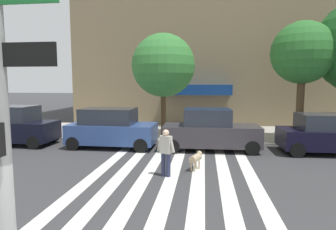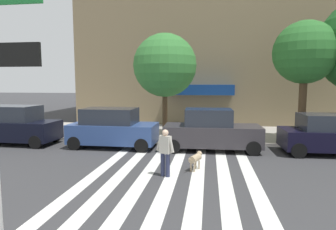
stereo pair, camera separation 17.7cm
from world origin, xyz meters
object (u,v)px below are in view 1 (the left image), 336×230
at_px(parked_car_fourth_in_line, 331,134).
at_px(pedestrian_dog_walker, 166,150).
at_px(street_tree_middle, 303,54).
at_px(parked_car_third_in_line, 210,131).
at_px(parked_car_near_curb, 13,126).
at_px(parked_car_behind_first, 111,128).
at_px(street_tree_nearest, 163,66).
at_px(dog_on_leash, 196,158).

distance_m(parked_car_fourth_in_line, pedestrian_dog_walker, 8.19).
bearing_deg(street_tree_middle, parked_car_third_in_line, -156.12).
height_order(parked_car_near_curb, street_tree_middle, street_tree_middle).
xyz_separation_m(parked_car_near_curb, pedestrian_dog_walker, (8.63, -4.16, -0.06)).
relative_size(parked_car_near_curb, parked_car_behind_first, 1.00).
bearing_deg(parked_car_near_curb, parked_car_third_in_line, -0.01).
xyz_separation_m(parked_car_third_in_line, street_tree_nearest, (-2.64, 2.66, 3.27)).
bearing_deg(street_tree_nearest, street_tree_middle, -4.55).
relative_size(parked_car_behind_first, street_tree_middle, 0.69).
bearing_deg(dog_on_leash, parked_car_near_curb, 161.28).
relative_size(parked_car_behind_first, pedestrian_dog_walker, 2.63).
relative_size(parked_car_third_in_line, dog_on_leash, 4.77).
xyz_separation_m(parked_car_behind_first, parked_car_fourth_in_line, (10.36, -0.00, -0.07)).
height_order(parked_car_fourth_in_line, street_tree_middle, street_tree_middle).
bearing_deg(street_tree_nearest, pedestrian_dog_walker, -81.17).
xyz_separation_m(parked_car_third_in_line, pedestrian_dog_walker, (-1.58, -4.16, -0.01)).
bearing_deg(parked_car_behind_first, dog_on_leash, -37.11).
bearing_deg(street_tree_nearest, parked_car_near_curb, -160.62).
height_order(parked_car_third_in_line, street_tree_nearest, street_tree_nearest).
bearing_deg(parked_car_fourth_in_line, parked_car_behind_first, 179.99).
height_order(parked_car_behind_first, parked_car_fourth_in_line, parked_car_behind_first).
height_order(street_tree_nearest, pedestrian_dog_walker, street_tree_nearest).
bearing_deg(dog_on_leash, parked_car_fourth_in_line, 28.34).
bearing_deg(parked_car_fourth_in_line, parked_car_third_in_line, -179.99).
bearing_deg(parked_car_third_in_line, pedestrian_dog_walker, -110.86).
xyz_separation_m(parked_car_behind_first, parked_car_third_in_line, (4.89, -0.00, -0.03)).
bearing_deg(parked_car_third_in_line, street_tree_middle, 23.88).
xyz_separation_m(street_tree_nearest, pedestrian_dog_walker, (1.06, -6.82, -3.28)).
bearing_deg(dog_on_leash, pedestrian_dog_walker, -138.42).
bearing_deg(parked_car_third_in_line, street_tree_nearest, 134.77).
bearing_deg(parked_car_behind_first, parked_car_near_curb, 179.99).
distance_m(parked_car_third_in_line, street_tree_middle, 6.39).
bearing_deg(street_tree_middle, parked_car_near_curb, -172.07).
xyz_separation_m(parked_car_third_in_line, dog_on_leash, (-0.58, -3.26, -0.49)).
xyz_separation_m(parked_car_behind_first, dog_on_leash, (4.31, -3.26, -0.52)).
relative_size(street_tree_nearest, dog_on_leash, 6.09).
relative_size(parked_car_third_in_line, pedestrian_dog_walker, 2.80).
relative_size(parked_car_fourth_in_line, street_tree_nearest, 0.79).
bearing_deg(parked_car_near_curb, parked_car_fourth_in_line, -0.01).
height_order(parked_car_third_in_line, parked_car_fourth_in_line, parked_car_third_in_line).
xyz_separation_m(pedestrian_dog_walker, dog_on_leash, (1.01, 0.89, -0.48)).
relative_size(street_tree_nearest, street_tree_middle, 0.94).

